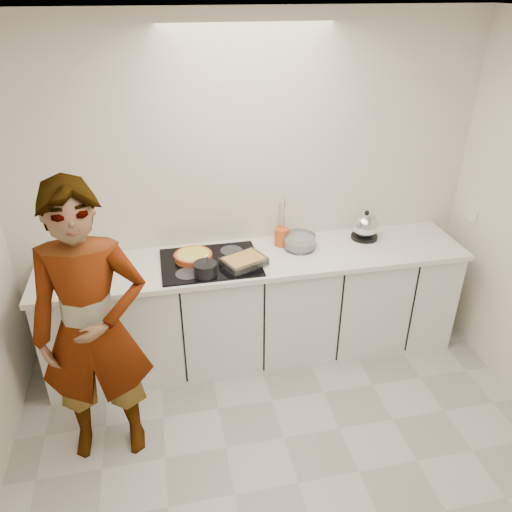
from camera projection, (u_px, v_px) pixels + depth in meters
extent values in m
cube|color=#B4B4AC|center=(298.00, 483.00, 3.10)|extent=(3.60, 3.20, 0.00)
cube|color=white|center=(327.00, 22.00, 1.84)|extent=(3.60, 3.20, 0.00)
cube|color=silver|center=(248.00, 193.00, 3.84)|extent=(3.60, 0.00, 2.60)
cube|color=white|center=(471.00, 215.00, 4.04)|extent=(0.02, 0.15, 0.09)
cube|color=white|center=(256.00, 309.00, 3.98)|extent=(3.20, 0.58, 0.87)
cube|color=white|center=(256.00, 260.00, 3.76)|extent=(3.24, 0.64, 0.04)
cube|color=black|center=(210.00, 262.00, 3.67)|extent=(0.72, 0.54, 0.01)
cylinder|color=#B74720|center=(193.00, 256.00, 3.69)|extent=(0.35, 0.35, 0.04)
cylinder|color=#DED746|center=(193.00, 254.00, 3.68)|extent=(0.31, 0.31, 0.01)
cylinder|color=black|center=(205.00, 269.00, 3.48)|extent=(0.21, 0.21, 0.09)
cylinder|color=silver|center=(207.00, 262.00, 3.48)|extent=(0.02, 0.07, 0.14)
cube|color=silver|center=(244.00, 262.00, 3.61)|extent=(0.36, 0.32, 0.06)
cube|color=#DCB95C|center=(244.00, 259.00, 3.60)|extent=(0.32, 0.28, 0.02)
cylinder|color=silver|center=(300.00, 242.00, 3.86)|extent=(0.32, 0.32, 0.11)
cylinder|color=white|center=(300.00, 244.00, 3.87)|extent=(0.27, 0.27, 0.05)
cube|color=white|center=(302.00, 246.00, 3.88)|extent=(0.25, 0.24, 0.03)
cylinder|color=black|center=(364.00, 237.00, 4.03)|extent=(0.27, 0.27, 0.02)
sphere|color=silver|center=(365.00, 225.00, 3.98)|extent=(0.26, 0.26, 0.21)
sphere|color=black|center=(367.00, 213.00, 3.93)|extent=(0.05, 0.05, 0.04)
cylinder|color=#D54E1D|center=(282.00, 237.00, 3.90)|extent=(0.14, 0.14, 0.14)
imported|color=white|center=(93.00, 330.00, 2.93)|extent=(0.69, 0.47, 1.87)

